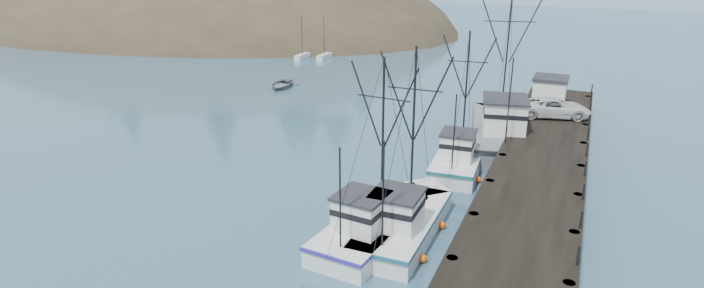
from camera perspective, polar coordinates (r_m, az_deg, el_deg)
name	(u,v)px	position (r m, az deg, el deg)	size (l,w,h in m)	color
ground	(241,254)	(31.23, -11.50, -11.16)	(400.00, 400.00, 0.00)	#32556F
pier	(540,164)	(40.27, 18.98, -1.97)	(6.00, 44.00, 2.00)	black
headland	(164,41)	(136.91, -18.92, 10.08)	(134.80, 78.00, 51.00)	#382D1E
distant_ridge	(575,1)	(192.41, 22.15, 13.56)	(360.00, 40.00, 26.00)	#9EB2C6
moored_sailboats	(287,46)	(94.29, -6.75, 10.09)	(22.54, 18.06, 6.35)	white
trawler_near	(405,221)	(32.46, 5.49, -7.92)	(3.65, 10.96, 11.20)	white
trawler_mid	(374,224)	(31.95, 2.26, -8.32)	(4.53, 10.79, 10.71)	white
trawler_far	(459,157)	(42.48, 11.10, -1.37)	(3.88, 10.22, 10.58)	white
work_vessel	(501,130)	(48.36, 15.21, 1.42)	(7.33, 15.93, 13.23)	slate
pier_shed	(550,91)	(53.69, 19.84, 5.16)	(3.00, 3.20, 2.80)	silver
pickup_truck	(555,108)	(50.57, 20.30, 3.57)	(2.76, 5.99, 1.66)	silver
motorboat	(282,87)	(66.98, -7.33, 5.86)	(3.47, 4.85, 1.01)	slate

